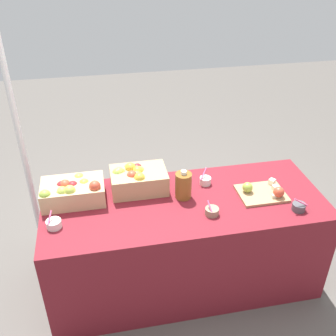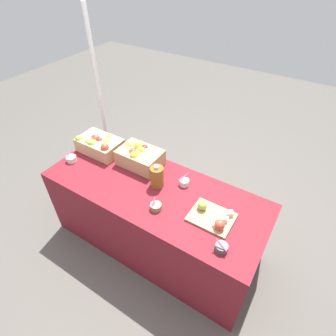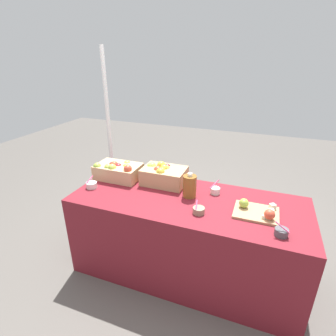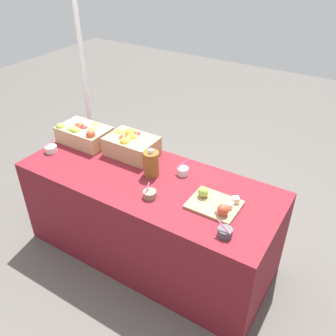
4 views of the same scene
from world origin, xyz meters
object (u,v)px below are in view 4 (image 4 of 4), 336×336
Objects in this scene: cutting_board_front at (215,203)px; sample_bowl_extra at (150,194)px; sample_bowl_far at (225,232)px; cider_jug at (151,163)px; tent_pole at (86,92)px; sample_bowl_near at (51,149)px; apple_crate_left at (84,134)px; apple_crate_middle at (131,144)px; sample_bowl_mid at (183,171)px.

sample_bowl_extra is at bearing -161.40° from cutting_board_front.
sample_bowl_far is 0.76m from cider_jug.
cider_jug is at bearing -26.33° from tent_pole.
sample_bowl_near is at bearing 176.17° from sample_bowl_extra.
cider_jug is 1.21m from tent_pole.
cider_jug is at bearing 171.07° from cutting_board_front.
apple_crate_left reaches higher than sample_bowl_far.
tent_pole is at bearing 154.10° from apple_crate_middle.
apple_crate_left reaches higher than sample_bowl_mid.
cutting_board_front is (0.84, -0.24, -0.06)m from apple_crate_middle.
sample_bowl_near is at bearing -71.64° from tent_pole.
cider_jug reaches higher than apple_crate_left.
tent_pole reaches higher than cutting_board_front.
cider_jug reaches higher than sample_bowl_mid.
apple_crate_middle is 0.49m from sample_bowl_mid.
cider_jug is (0.29, -0.15, 0.01)m from apple_crate_middle.
sample_bowl_near is 0.87m from cider_jug.
cutting_board_front is at bearing 2.91° from sample_bowl_near.
sample_bowl_mid is at bearing -3.60° from apple_crate_middle.
sample_bowl_near is 0.48× the size of cider_jug.
apple_crate_left is at bearing 159.59° from sample_bowl_extra.
sample_bowl_extra is at bearing -41.02° from apple_crate_middle.
sample_bowl_mid is at bearing 32.64° from cider_jug.
cider_jug reaches higher than apple_crate_middle.
apple_crate_left is at bearing 164.84° from sample_bowl_far.
apple_crate_left is 0.44m from apple_crate_middle.
sample_bowl_near is 0.99m from sample_bowl_extra.
apple_crate_left is 0.92m from sample_bowl_mid.
apple_crate_middle is at bearing 138.98° from sample_bowl_extra.
tent_pole is (-1.62, 0.62, 0.19)m from cutting_board_front.
sample_bowl_near is at bearing -165.00° from sample_bowl_mid.
tent_pole reaches higher than sample_bowl_far.
sample_bowl_mid is (0.48, -0.03, -0.06)m from apple_crate_middle.
apple_crate_left reaches higher than cutting_board_front.
apple_crate_middle reaches higher than sample_bowl_near.
apple_crate_middle is at bearing 164.14° from cutting_board_front.
apple_crate_left is at bearing -173.01° from apple_crate_middle.
apple_crate_middle is 0.88m from tent_pole.
sample_bowl_extra is at bearing -3.83° from sample_bowl_near.
cutting_board_front is at bearing -20.88° from tent_pole.
cutting_board_front is 1.40m from sample_bowl_near.
cider_jug is at bearing 10.44° from sample_bowl_near.
sample_bowl_extra is at bearing -98.76° from sample_bowl_mid.
apple_crate_left is 1.08× the size of apple_crate_middle.
sample_bowl_near is 0.75m from tent_pole.
apple_crate_middle is at bearing 156.15° from sample_bowl_far.
sample_bowl_near is 1.07× the size of sample_bowl_extra.
tent_pole is at bearing 155.24° from sample_bowl_far.
sample_bowl_extra is (0.87, -0.32, -0.05)m from apple_crate_left.
sample_bowl_extra is 0.05× the size of tent_pole.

